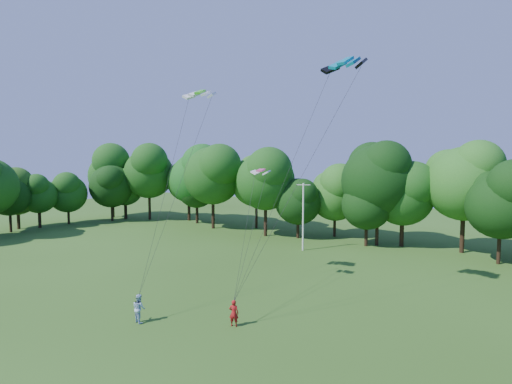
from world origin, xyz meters
The scene contains 10 objects.
ground centered at (0.00, 0.00, 0.00)m, with size 160.00×160.00×0.00m, color #2D5016.
utility_pole centered at (-3.13, 27.90, 4.14)m, with size 1.52×0.67×8.04m.
kite_flyer_left centered at (2.41, 5.82, 0.87)m, with size 0.64×0.42×1.74m, color #A51516.
kite_flyer_right centered at (-3.32, 3.00, 0.95)m, with size 0.92×0.72×1.90m, color #A4C4E4.
kite_teal centered at (6.80, 13.75, 17.95)m, with size 3.40×1.99×0.83m.
kite_green centered at (-4.87, 11.39, 16.43)m, with size 2.84×1.74×0.55m.
kite_pink centered at (-0.46, 13.87, 9.92)m, with size 1.67×0.95×0.25m.
tree_back_west centered at (-27.55, 37.38, 9.01)m, with size 9.92×9.92×14.44m.
tree_back_center centered at (3.58, 35.34, 9.08)m, with size 10.00×10.00×14.55m.
tree_flank_west centered at (-46.99, 17.71, 6.26)m, with size 6.90×6.90×10.03m.
Camera 1 is at (16.99, -14.73, 10.84)m, focal length 28.00 mm.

